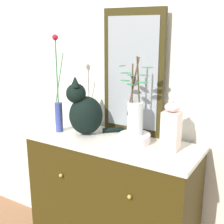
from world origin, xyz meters
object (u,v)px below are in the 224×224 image
vase_slim_green (59,108)px  vase_glass_clear (135,115)px  sideboard (112,208)px  jar_lidded_porcelain (171,127)px  bowl_porcelain (135,138)px  cat_sitting (85,111)px  mirror_leaning (133,73)px

vase_slim_green → vase_glass_clear: bearing=7.5°
sideboard → jar_lidded_porcelain: jar_lidded_porcelain is taller
bowl_porcelain → vase_glass_clear: size_ratio=0.41×
cat_sitting → vase_glass_clear: (0.35, 0.02, 0.02)m
vase_slim_green → jar_lidded_porcelain: 0.75m
jar_lidded_porcelain → bowl_porcelain: bearing=-178.7°
mirror_leaning → jar_lidded_porcelain: (0.32, -0.14, -0.26)m
sideboard → bowl_porcelain: bearing=14.5°
cat_sitting → vase_slim_green: (-0.18, -0.04, 0.01)m
jar_lidded_porcelain → cat_sitting: bearing=-177.0°
vase_slim_green → jar_lidded_porcelain: bearing=5.6°
vase_slim_green → sideboard: bearing=4.9°
vase_glass_clear → cat_sitting: bearing=-175.9°
cat_sitting → vase_slim_green: vase_slim_green is taller
vase_glass_clear → jar_lidded_porcelain: (0.22, 0.01, -0.04)m
bowl_porcelain → mirror_leaning: bearing=122.4°
mirror_leaning → cat_sitting: size_ratio=2.09×
cat_sitting → sideboard: bearing=-2.9°
vase_glass_clear → bowl_porcelain: bearing=-4.7°
cat_sitting → bowl_porcelain: bearing=4.1°
sideboard → vase_glass_clear: size_ratio=2.34×
cat_sitting → jar_lidded_porcelain: 0.57m
sideboard → mirror_leaning: size_ratio=1.38×
bowl_porcelain → jar_lidded_porcelain: jar_lidded_porcelain is taller
vase_glass_clear → jar_lidded_porcelain: 0.23m
vase_slim_green → mirror_leaning: bearing=26.8°
mirror_leaning → vase_slim_green: (-0.43, -0.22, -0.23)m
mirror_leaning → vase_glass_clear: (0.09, -0.15, -0.22)m
vase_slim_green → cat_sitting: bearing=13.9°
bowl_porcelain → vase_glass_clear: 0.15m
vase_slim_green → bowl_porcelain: size_ratio=3.31×
sideboard → jar_lidded_porcelain: (0.36, 0.04, 0.61)m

